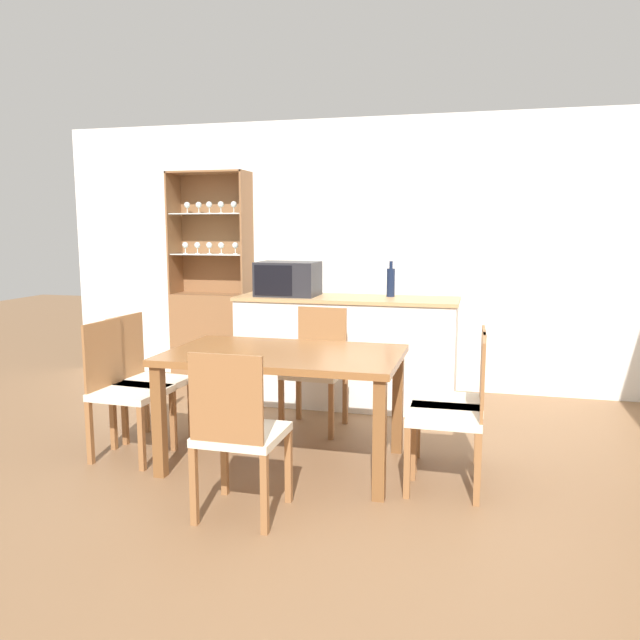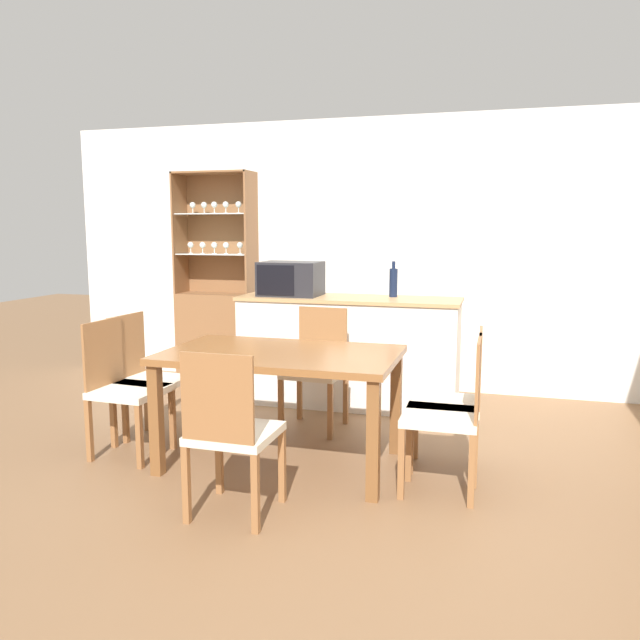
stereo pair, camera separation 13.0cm
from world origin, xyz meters
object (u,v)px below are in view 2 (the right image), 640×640
dining_chair_head_near (231,432)px  dining_table (281,366)px  dining_chair_head_far (316,368)px  wine_bottle (393,282)px  display_cabinet (218,319)px  dining_chair_side_left_near (124,388)px  dining_chair_side_right_near (449,414)px  microwave (291,279)px  dining_chair_side_left_far (146,378)px  dining_chair_side_right_far (452,401)px

dining_chair_head_near → dining_table: bearing=90.7°
dining_table → dining_chair_head_far: 0.81m
dining_chair_head_near → wine_bottle: wine_bottle is taller
display_cabinet → dining_chair_head_near: bearing=-63.5°
wine_bottle → dining_chair_side_left_near: bearing=-131.2°
display_cabinet → dining_chair_head_far: 1.87m
dining_chair_head_far → wine_bottle: 1.12m
dining_chair_head_near → dining_chair_side_right_near: size_ratio=1.00×
dining_table → dining_chair_side_right_near: 1.10m
dining_chair_head_far → microwave: bearing=-54.6°
dining_chair_side_left_near → wine_bottle: bearing=141.5°
dining_chair_side_left_near → dining_table: bearing=99.8°
display_cabinet → dining_chair_side_right_near: 3.28m
display_cabinet → wine_bottle: bearing=-12.3°
dining_chair_head_near → dining_chair_side_left_far: (-1.07, 0.93, 0.00)m
dining_chair_head_far → dining_chair_side_left_far: size_ratio=1.00×
dining_chair_side_left_near → dining_chair_side_right_far: 2.17m
dining_table → dining_chair_side_left_far: (-1.07, 0.14, -0.19)m
dining_chair_side_right_far → dining_chair_head_far: bearing=57.4°
microwave → wine_bottle: size_ratio=1.71×
dining_table → dining_chair_head_near: dining_chair_head_near is taller
display_cabinet → dining_table: display_cabinet is taller
dining_chair_side_left_near → dining_chair_side_right_near: 2.15m
dining_chair_side_left_near → dining_chair_side_right_far: bearing=99.9°
display_cabinet → microwave: (0.97, -0.54, 0.48)m
dining_table → dining_chair_side_left_far: size_ratio=1.62×
display_cabinet → dining_table: (1.40, -2.01, 0.04)m
dining_chair_side_right_far → dining_chair_side_right_near: (0.00, -0.27, 0.00)m
dining_chair_head_near → dining_chair_head_far: bearing=90.6°
dining_chair_head_far → dining_chair_head_near: bearing=92.9°
dining_chair_side_right_far → wine_bottle: wine_bottle is taller
dining_chair_head_near → dining_chair_head_far: 1.57m
dining_chair_side_left_near → dining_chair_head_far: (1.08, 0.92, 0.00)m
microwave → display_cabinet: bearing=150.7°
dining_chair_side_right_near → display_cabinet: bearing=49.0°
dining_chair_side_left_far → dining_chair_side_right_near: size_ratio=1.00×
dining_chair_head_far → dining_chair_side_left_far: bearing=34.0°
dining_chair_side_left_far → microwave: (0.64, 1.33, 0.63)m
dining_chair_side_right_far → dining_chair_head_near: bearing=129.3°
dining_chair_side_left_near → dining_chair_side_right_far: same height
dining_chair_head_far → dining_table: bearing=92.9°
dining_table → display_cabinet: bearing=124.8°
dining_chair_head_near → dining_chair_side_left_far: same height
dining_table → dining_chair_side_right_near: size_ratio=1.62×
dining_chair_head_near → microwave: bearing=101.5°
dining_chair_side_right_near → microwave: 2.29m
display_cabinet → dining_chair_side_right_near: (2.47, -2.15, -0.15)m
display_cabinet → dining_chair_side_left_far: (0.32, -1.87, -0.15)m
display_cabinet → dining_chair_side_left_near: bearing=-81.4°
dining_chair_side_left_far → wine_bottle: size_ratio=3.00×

